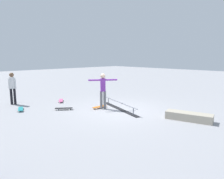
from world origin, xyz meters
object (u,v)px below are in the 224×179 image
Objects in this scene: skateboard_main at (100,107)px; loose_skateboard_teal at (21,109)px; grind_rail at (120,106)px; loose_skateboard_pink at (61,100)px; skater_main at (103,88)px; bystander_white_shirt at (12,87)px; loose_skateboard_black at (64,108)px; skate_ledge at (189,117)px.

loose_skateboard_teal is at bearing 141.81° from skateboard_main.
skateboard_main is at bearing 50.73° from grind_rail.
skater_main is at bearing -134.46° from loose_skateboard_pink.
bystander_white_shirt is at bearing 158.99° from skater_main.
loose_skateboard_black is at bearing 176.19° from skater_main.
loose_skateboard_teal is 1.98m from loose_skateboard_black.
grind_rail is 4.08× the size of loose_skateboard_black.
grind_rail is at bearing 177.45° from loose_skateboard_black.
skater_main reaches higher than loose_skateboard_pink.
loose_skateboard_pink is (0.34, -2.31, 0.00)m from loose_skateboard_teal.
skater_main is at bearing 18.02° from skate_ledge.
skater_main is at bearing -179.55° from loose_skateboard_black.
skater_main is 2.17× the size of loose_skateboard_pink.
skate_ledge is (-3.11, -0.68, -0.00)m from grind_rail.
loose_skateboard_black is at bearing 28.75° from skate_ledge.
grind_rail is 1.85× the size of bystander_white_shirt.
skateboard_main is at bearing 17.35° from skate_ledge.
skater_main is (0.59, 0.52, 0.83)m from grind_rail.
skate_ledge is 1.05× the size of bystander_white_shirt.
loose_skateboard_pink is at bearing 102.41° from skateboard_main.
loose_skateboard_pink is at bearing 137.08° from skater_main.
grind_rail is at bearing -13.86° from skater_main.
bystander_white_shirt is (7.64, 3.92, 0.78)m from skate_ledge.
skater_main is at bearing -108.12° from loose_skateboard_teal.
skateboard_main is 1.07× the size of loose_skateboard_black.
skate_ledge is 4.10m from skateboard_main.
skateboard_main and loose_skateboard_pink have the same top height.
skateboard_main is (3.92, 1.22, -0.08)m from skate_ledge.
grind_rail is 5.63m from bystander_white_shirt.
loose_skateboard_black is at bearing 145.83° from bystander_white_shirt.
skate_ledge is at bearing -131.39° from loose_skateboard_pink.
loose_skateboard_pink is (2.56, 0.61, 0.00)m from skateboard_main.
loose_skateboard_teal is at bearing 65.54° from grind_rail.
skate_ledge is 8.62m from bystander_white_shirt.
skater_main is 0.94m from skateboard_main.
skater_main is 3.93m from loose_skateboard_teal.
loose_skateboard_teal is 2.33m from loose_skateboard_pink.
bystander_white_shirt reaches higher than skate_ledge.
bystander_white_shirt is 2.03× the size of loose_skateboard_teal.
loose_skateboard_teal is (2.44, 2.94, -0.91)m from skater_main.
loose_skateboard_teal is 1.09× the size of loose_skateboard_black.
grind_rail is 3.81× the size of skateboard_main.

